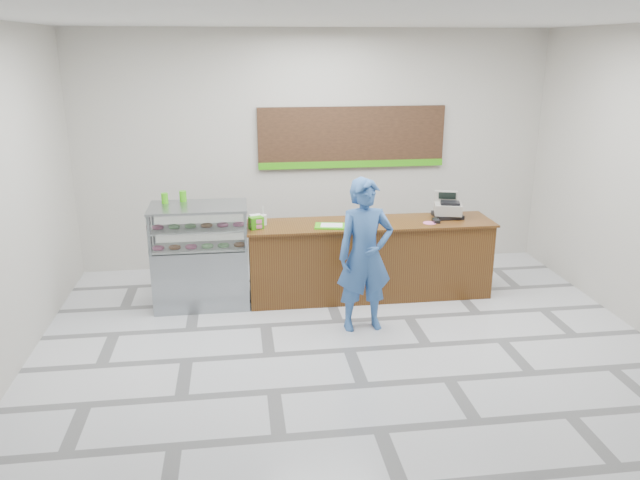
{
  "coord_description": "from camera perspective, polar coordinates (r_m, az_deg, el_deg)",
  "views": [
    {
      "loc": [
        -1.16,
        -6.18,
        3.25
      ],
      "look_at": [
        -0.21,
        0.9,
        1.02
      ],
      "focal_mm": 35.0,
      "sensor_mm": 36.0,
      "label": 1
    }
  ],
  "objects": [
    {
      "name": "floor",
      "position": [
        7.08,
        2.69,
        -10.01
      ],
      "size": [
        7.0,
        7.0,
        0.0
      ],
      "primitive_type": "plane",
      "color": "silver",
      "rests_on": "ground"
    },
    {
      "name": "back_wall",
      "position": [
        9.37,
        -0.46,
        8.14
      ],
      "size": [
        7.0,
        0.0,
        7.0
      ],
      "primitive_type": "plane",
      "rotation": [
        1.57,
        0.0,
        0.0
      ],
      "color": "beige",
      "rests_on": "floor"
    },
    {
      "name": "ceiling",
      "position": [
        6.29,
        3.16,
        19.6
      ],
      "size": [
        7.0,
        7.0,
        0.0
      ],
      "primitive_type": "plane",
      "rotation": [
        3.14,
        0.0,
        0.0
      ],
      "color": "silver",
      "rests_on": "back_wall"
    },
    {
      "name": "sales_counter",
      "position": [
        8.37,
        4.55,
        -1.76
      ],
      "size": [
        3.26,
        0.76,
        1.03
      ],
      "color": "#593513",
      "rests_on": "floor"
    },
    {
      "name": "display_case",
      "position": [
        8.16,
        -10.85,
        -1.36
      ],
      "size": [
        1.22,
        0.72,
        1.33
      ],
      "color": "gray",
      "rests_on": "floor"
    },
    {
      "name": "menu_board",
      "position": [
        9.39,
        2.94,
        9.27
      ],
      "size": [
        2.8,
        0.06,
        0.9
      ],
      "color": "black",
      "rests_on": "back_wall"
    },
    {
      "name": "cash_register",
      "position": [
        8.6,
        11.6,
        2.9
      ],
      "size": [
        0.44,
        0.45,
        0.34
      ],
      "rotation": [
        0.0,
        0.0,
        -0.27
      ],
      "color": "black",
      "rests_on": "sales_counter"
    },
    {
      "name": "card_terminal",
      "position": [
        8.34,
        10.56,
        1.75
      ],
      "size": [
        0.1,
        0.17,
        0.04
      ],
      "primitive_type": "cube",
      "rotation": [
        0.0,
        0.0,
        -0.09
      ],
      "color": "black",
      "rests_on": "sales_counter"
    },
    {
      "name": "serving_tray",
      "position": [
        7.99,
        0.93,
        1.29
      ],
      "size": [
        0.43,
        0.34,
        0.02
      ],
      "rotation": [
        0.0,
        0.0,
        -0.19
      ],
      "color": "#42CC0F",
      "rests_on": "sales_counter"
    },
    {
      "name": "napkin_box",
      "position": [
        8.12,
        -5.91,
        1.85
      ],
      "size": [
        0.17,
        0.17,
        0.13
      ],
      "primitive_type": "cube",
      "rotation": [
        0.0,
        0.0,
        0.16
      ],
      "color": "white",
      "rests_on": "sales_counter"
    },
    {
      "name": "straw_cup",
      "position": [
        8.1,
        -5.2,
        1.85
      ],
      "size": [
        0.09,
        0.09,
        0.13
      ],
      "primitive_type": "cylinder",
      "color": "silver",
      "rests_on": "sales_counter"
    },
    {
      "name": "promo_box",
      "position": [
        7.93,
        -5.86,
        1.58
      ],
      "size": [
        0.2,
        0.17,
        0.15
      ],
      "primitive_type": "cube",
      "rotation": [
        0.0,
        0.0,
        0.36
      ],
      "color": "#3AA510",
      "rests_on": "sales_counter"
    },
    {
      "name": "donut_decal",
      "position": [
        8.28,
        10.0,
        1.55
      ],
      "size": [
        0.17,
        0.17,
        0.0
      ],
      "primitive_type": "cylinder",
      "color": "pink",
      "rests_on": "sales_counter"
    },
    {
      "name": "green_cup_left",
      "position": [
        8.18,
        -14.01,
        3.72
      ],
      "size": [
        0.09,
        0.09,
        0.13
      ],
      "primitive_type": "cylinder",
      "color": "#3AA510",
      "rests_on": "display_case"
    },
    {
      "name": "green_cup_right",
      "position": [
        8.22,
        -12.42,
        3.94
      ],
      "size": [
        0.09,
        0.09,
        0.14
      ],
      "primitive_type": "cylinder",
      "color": "#3AA510",
      "rests_on": "display_case"
    },
    {
      "name": "customer",
      "position": [
        7.28,
        4.13,
        -1.41
      ],
      "size": [
        0.7,
        0.49,
        1.83
      ],
      "primitive_type": "imported",
      "rotation": [
        0.0,
        0.0,
        0.09
      ],
      "color": "#325C9E",
      "rests_on": "floor"
    }
  ]
}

